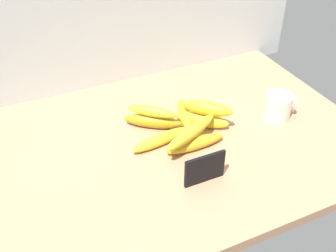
# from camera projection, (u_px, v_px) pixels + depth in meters

# --- Properties ---
(counter_top) EXTENTS (1.10, 0.76, 0.03)m
(counter_top) POSITION_uv_depth(u_px,v_px,m) (176.00, 144.00, 1.16)
(counter_top) COLOR tan
(counter_top) RESTS_ON ground
(chalkboard_sign) EXTENTS (0.11, 0.02, 0.08)m
(chalkboard_sign) POSITION_uv_depth(u_px,v_px,m) (204.00, 170.00, 0.99)
(chalkboard_sign) COLOR black
(chalkboard_sign) RESTS_ON counter_top
(coffee_mug) EXTENTS (0.10, 0.08, 0.08)m
(coffee_mug) POSITION_uv_depth(u_px,v_px,m) (278.00, 106.00, 1.22)
(coffee_mug) COLOR #F2D9CA
(coffee_mug) RESTS_ON counter_top
(banana_0) EXTENTS (0.18, 0.04, 0.04)m
(banana_0) POSITION_uv_depth(u_px,v_px,m) (195.00, 143.00, 1.11)
(banana_0) COLOR gold
(banana_0) RESTS_ON counter_top
(banana_1) EXTENTS (0.08, 0.16, 0.04)m
(banana_1) POSITION_uv_depth(u_px,v_px,m) (185.00, 114.00, 1.22)
(banana_1) COLOR gold
(banana_1) RESTS_ON counter_top
(banana_2) EXTENTS (0.17, 0.13, 0.04)m
(banana_2) POSITION_uv_depth(u_px,v_px,m) (153.00, 121.00, 1.19)
(banana_2) COLOR #A28719
(banana_2) RESTS_ON counter_top
(banana_3) EXTENTS (0.19, 0.06, 0.03)m
(banana_3) POSITION_uv_depth(u_px,v_px,m) (160.00, 139.00, 1.12)
(banana_3) COLOR yellow
(banana_3) RESTS_ON counter_top
(banana_4) EXTENTS (0.15, 0.14, 0.04)m
(banana_4) POSITION_uv_depth(u_px,v_px,m) (202.00, 120.00, 1.19)
(banana_4) COLOR yellow
(banana_4) RESTS_ON counter_top
(banana_5) EXTENTS (0.14, 0.14, 0.04)m
(banana_5) POSITION_uv_depth(u_px,v_px,m) (207.00, 108.00, 1.16)
(banana_5) COLOR yellow
(banana_5) RESTS_ON banana_4
(banana_6) EXTENTS (0.20, 0.12, 0.04)m
(banana_6) POSITION_uv_depth(u_px,v_px,m) (191.00, 132.00, 1.09)
(banana_6) COLOR yellow
(banana_6) RESTS_ON banana_0
(banana_7) EXTENTS (0.13, 0.12, 0.03)m
(banana_7) POSITION_uv_depth(u_px,v_px,m) (152.00, 111.00, 1.16)
(banana_7) COLOR yellow
(banana_7) RESTS_ON banana_2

